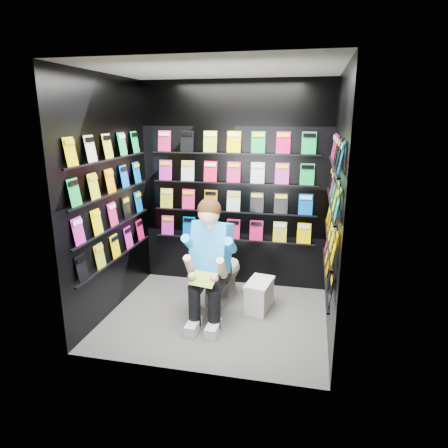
# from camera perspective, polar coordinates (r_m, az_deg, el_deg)

# --- Properties ---
(floor) EXTENTS (2.40, 2.40, 0.00)m
(floor) POSITION_cam_1_polar(r_m,az_deg,el_deg) (4.57, -1.13, -13.14)
(floor) COLOR #5F5F5D
(floor) RESTS_ON ground
(ceiling) EXTENTS (2.40, 2.40, 0.00)m
(ceiling) POSITION_cam_1_polar(r_m,az_deg,el_deg) (4.04, -1.33, 21.30)
(ceiling) COLOR white
(ceiling) RESTS_ON floor
(wall_back) EXTENTS (2.40, 0.04, 2.60)m
(wall_back) POSITION_cam_1_polar(r_m,az_deg,el_deg) (5.07, 1.45, 5.34)
(wall_back) COLOR black
(wall_back) RESTS_ON floor
(wall_front) EXTENTS (2.40, 0.04, 2.60)m
(wall_front) POSITION_cam_1_polar(r_m,az_deg,el_deg) (3.18, -5.48, -0.78)
(wall_front) COLOR black
(wall_front) RESTS_ON floor
(wall_left) EXTENTS (0.04, 2.00, 2.60)m
(wall_left) POSITION_cam_1_polar(r_m,az_deg,el_deg) (4.55, -16.11, 3.57)
(wall_left) COLOR black
(wall_left) RESTS_ON floor
(wall_right) EXTENTS (0.04, 2.00, 2.60)m
(wall_right) POSITION_cam_1_polar(r_m,az_deg,el_deg) (4.01, 15.69, 2.09)
(wall_right) COLOR black
(wall_right) RESTS_ON floor
(comics_back) EXTENTS (2.10, 0.06, 1.37)m
(comics_back) POSITION_cam_1_polar(r_m,az_deg,el_deg) (5.04, 1.39, 5.34)
(comics_back) COLOR red
(comics_back) RESTS_ON wall_back
(comics_left) EXTENTS (0.06, 1.70, 1.37)m
(comics_left) POSITION_cam_1_polar(r_m,az_deg,el_deg) (4.53, -15.78, 3.62)
(comics_left) COLOR red
(comics_left) RESTS_ON wall_left
(comics_right) EXTENTS (0.06, 1.70, 1.37)m
(comics_right) POSITION_cam_1_polar(r_m,az_deg,el_deg) (4.01, 15.27, 2.18)
(comics_right) COLOR red
(comics_right) RESTS_ON wall_right
(toilet) EXTENTS (0.57, 0.82, 0.73)m
(toilet) POSITION_cam_1_polar(r_m,az_deg,el_deg) (4.80, -0.63, -6.86)
(toilet) COLOR white
(toilet) RESTS_ON floor
(longbox) EXTENTS (0.30, 0.46, 0.32)m
(longbox) POSITION_cam_1_polar(r_m,az_deg,el_deg) (4.68, 5.05, -10.28)
(longbox) COLOR white
(longbox) RESTS_ON floor
(longbox_lid) EXTENTS (0.32, 0.48, 0.03)m
(longbox_lid) POSITION_cam_1_polar(r_m,az_deg,el_deg) (4.61, 5.10, -8.32)
(longbox_lid) COLOR white
(longbox_lid) RESTS_ON longbox
(reader) EXTENTS (0.71, 0.91, 1.50)m
(reader) POSITION_cam_1_polar(r_m,az_deg,el_deg) (4.30, -1.79, -3.45)
(reader) COLOR #178BED
(reader) RESTS_ON toilet
(held_comic) EXTENTS (0.29, 0.21, 0.11)m
(held_comic) POSITION_cam_1_polar(r_m,az_deg,el_deg) (4.06, -2.99, -7.86)
(held_comic) COLOR green
(held_comic) RESTS_ON reader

